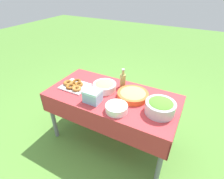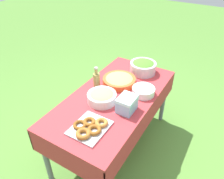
% 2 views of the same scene
% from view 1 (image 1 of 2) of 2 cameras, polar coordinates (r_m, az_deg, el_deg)
% --- Properties ---
extents(ground_plane, '(14.00, 14.00, 0.00)m').
position_cam_1_polar(ground_plane, '(2.45, 0.05, -15.53)').
color(ground_plane, '#568C38').
extents(picnic_table, '(1.49, 0.74, 0.71)m').
position_cam_1_polar(picnic_table, '(2.04, 0.05, -4.01)').
color(picnic_table, '#B73338').
rests_on(picnic_table, ground_plane).
extents(salad_bowl, '(0.29, 0.29, 0.14)m').
position_cam_1_polar(salad_bowl, '(1.75, 15.49, -5.38)').
color(salad_bowl, silver).
rests_on(salad_bowl, picnic_table).
extents(pasta_bowl, '(0.27, 0.27, 0.11)m').
position_cam_1_polar(pasta_bowl, '(2.04, -2.43, 1.16)').
color(pasta_bowl, silver).
rests_on(pasta_bowl, picnic_table).
extents(donut_platter, '(0.32, 0.29, 0.05)m').
position_cam_1_polar(donut_platter, '(2.16, -12.23, 1.34)').
color(donut_platter, silver).
rests_on(donut_platter, picnic_table).
extents(plate_stack, '(0.22, 0.22, 0.07)m').
position_cam_1_polar(plate_stack, '(1.73, 1.49, -6.12)').
color(plate_stack, white).
rests_on(plate_stack, picnic_table).
extents(olive_oil_bottle, '(0.07, 0.07, 0.24)m').
position_cam_1_polar(olive_oil_bottle, '(2.09, 3.56, 3.12)').
color(olive_oil_bottle, '#998E4C').
rests_on(olive_oil_bottle, picnic_table).
extents(bread_bowl, '(0.35, 0.35, 0.08)m').
position_cam_1_polar(bread_bowl, '(1.93, 6.81, -1.60)').
color(bread_bowl, '#E05B28').
rests_on(bread_bowl, picnic_table).
extents(cooler_box, '(0.18, 0.14, 0.14)m').
position_cam_1_polar(cooler_box, '(1.85, -6.37, -2.08)').
color(cooler_box, '#8CC6E5').
rests_on(cooler_box, picnic_table).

